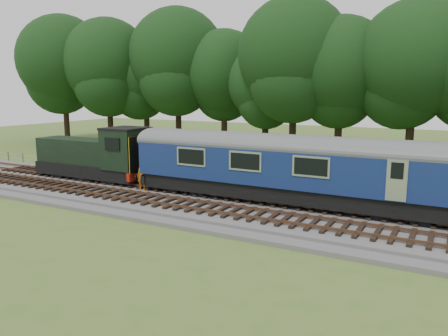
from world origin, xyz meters
The scene contains 9 objects.
ground centered at (0.00, 0.00, 0.00)m, with size 120.00×120.00×0.00m, color #496B27.
ballast centered at (0.00, 0.00, 0.17)m, with size 70.00×7.00×0.35m, color #4C4C4F.
track_north centered at (0.00, 1.40, 0.42)m, with size 67.20×2.40×0.21m.
track_south centered at (0.00, -1.60, 0.42)m, with size 67.20×2.40×0.21m.
fence centered at (0.00, 4.50, 0.00)m, with size 64.00×0.12×1.00m, color #6B6054, non-canonical shape.
tree_line centered at (0.00, 22.00, 0.00)m, with size 70.00×8.00×18.00m, color black, non-canonical shape.
dmu_railcar centered at (5.89, 1.40, 2.61)m, with size 18.05×2.86×3.88m.
shunter_loco centered at (-8.04, 1.40, 1.97)m, with size 8.91×2.60×3.38m.
worker centered at (-3.16, 0.27, 1.22)m, with size 0.63×0.41×1.73m, color orange.
Camera 1 is at (13.99, -20.70, 6.46)m, focal length 35.00 mm.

